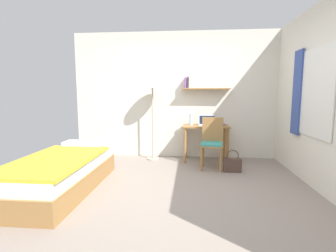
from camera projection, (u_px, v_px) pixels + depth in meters
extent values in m
plane|color=gray|center=(171.00, 193.00, 3.35)|extent=(5.28, 5.28, 0.00)
cube|color=silver|center=(178.00, 95.00, 5.18)|extent=(4.40, 0.05, 2.60)
cube|color=#9E703D|center=(206.00, 89.00, 4.98)|extent=(0.97, 0.22, 0.02)
cube|color=purple|center=(186.00, 82.00, 5.01)|extent=(0.03, 0.17, 0.23)
cube|color=#333338|center=(188.00, 83.00, 5.02)|extent=(0.03, 0.16, 0.23)
cube|color=silver|center=(316.00, 93.00, 3.42)|extent=(0.02, 0.92, 1.25)
cube|color=white|center=(317.00, 93.00, 3.42)|extent=(0.01, 0.86, 1.19)
cube|color=#384C93|center=(297.00, 93.00, 3.98)|extent=(0.03, 0.28, 1.35)
cube|color=#9E703D|center=(61.00, 180.00, 3.45)|extent=(0.91, 1.98, 0.28)
cube|color=silver|center=(60.00, 165.00, 3.42)|extent=(0.87, 1.92, 0.16)
cube|color=gold|center=(55.00, 160.00, 3.29)|extent=(0.93, 1.62, 0.04)
cube|color=white|center=(84.00, 144.00, 4.16)|extent=(0.64, 0.28, 0.10)
cube|color=#9E703D|center=(206.00, 126.00, 4.88)|extent=(0.90, 0.51, 0.03)
cylinder|color=#9E703D|center=(185.00, 146.00, 4.76)|extent=(0.06, 0.06, 0.69)
cylinder|color=#9E703D|center=(227.00, 146.00, 4.69)|extent=(0.06, 0.06, 0.69)
cylinder|color=#9E703D|center=(186.00, 142.00, 5.17)|extent=(0.06, 0.06, 0.69)
cylinder|color=#9E703D|center=(225.00, 142.00, 5.10)|extent=(0.06, 0.06, 0.69)
cube|color=#9E703D|center=(212.00, 145.00, 4.38)|extent=(0.45, 0.45, 0.03)
cube|color=teal|center=(212.00, 144.00, 4.38)|extent=(0.41, 0.42, 0.04)
cube|color=#9E703D|center=(213.00, 129.00, 4.52)|extent=(0.38, 0.09, 0.44)
cylinder|color=#9E703D|center=(201.00, 159.00, 4.29)|extent=(0.04, 0.04, 0.41)
cylinder|color=#9E703D|center=(221.00, 160.00, 4.21)|extent=(0.04, 0.04, 0.41)
cylinder|color=#9E703D|center=(203.00, 155.00, 4.61)|extent=(0.04, 0.04, 0.41)
cylinder|color=#9E703D|center=(221.00, 156.00, 4.54)|extent=(0.04, 0.04, 0.41)
cylinder|color=#B2A893|center=(153.00, 159.00, 5.08)|extent=(0.24, 0.24, 0.02)
cylinder|color=#B2A893|center=(153.00, 124.00, 4.98)|extent=(0.03, 0.03, 1.43)
cone|color=silver|center=(152.00, 82.00, 4.88)|extent=(0.43, 0.43, 0.22)
cube|color=#B7BABF|center=(207.00, 125.00, 4.85)|extent=(0.34, 0.22, 0.01)
cube|color=#B7BABF|center=(207.00, 120.00, 4.91)|extent=(0.33, 0.09, 0.19)
cube|color=black|center=(207.00, 120.00, 4.90)|extent=(0.30, 0.07, 0.16)
cylinder|color=silver|center=(191.00, 119.00, 4.94)|extent=(0.06, 0.06, 0.22)
cube|color=#4CA856|center=(220.00, 125.00, 4.88)|extent=(0.16, 0.22, 0.02)
cube|color=purple|center=(220.00, 124.00, 4.87)|extent=(0.16, 0.22, 0.02)
cube|color=#4C382D|center=(232.00, 165.00, 4.24)|extent=(0.30, 0.11, 0.23)
torus|color=#4C382D|center=(233.00, 156.00, 4.22)|extent=(0.21, 0.02, 0.21)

